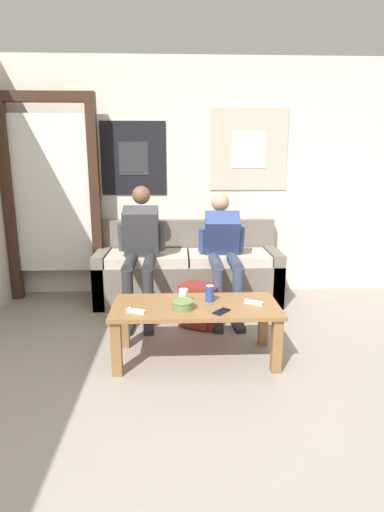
{
  "coord_description": "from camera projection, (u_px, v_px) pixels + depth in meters",
  "views": [
    {
      "loc": [
        -0.13,
        -1.82,
        1.46
      ],
      "look_at": [
        0.0,
        1.47,
        0.69
      ],
      "focal_mm": 28.0,
      "sensor_mm": 36.0,
      "label": 1
    }
  ],
  "objects": [
    {
      "name": "backpack",
      "position": [
        200.0,
        306.0,
        3.63
      ],
      "size": [
        0.41,
        0.36,
        0.39
      ],
      "color": "maroon",
      "rests_on": "ground_plane"
    },
    {
      "name": "wall_back",
      "position": [
        188.0,
        180.0,
        4.42
      ],
      "size": [
        10.0,
        0.07,
        2.55
      ],
      "color": "silver",
      "rests_on": "ground_plane"
    },
    {
      "name": "drink_can_blue",
      "position": [
        210.0,
        293.0,
        3.02
      ],
      "size": [
        0.07,
        0.07,
        0.12
      ],
      "color": "#28479E",
      "rests_on": "coffee_table"
    },
    {
      "name": "pillar_candle",
      "position": [
        183.0,
        296.0,
        3.0
      ],
      "size": [
        0.07,
        0.07,
        0.12
      ],
      "color": "silver",
      "rests_on": "coffee_table"
    },
    {
      "name": "cell_phone",
      "position": [
        222.0,
        311.0,
        2.81
      ],
      "size": [
        0.14,
        0.15,
        0.01
      ],
      "color": "black",
      "rests_on": "coffee_table"
    },
    {
      "name": "person_seated_teen",
      "position": [
        223.0,
        247.0,
        3.93
      ],
      "size": [
        0.47,
        1.02,
        1.16
      ],
      "color": "#384256",
      "rests_on": "ground_plane"
    },
    {
      "name": "ground_plane",
      "position": [
        203.0,
        446.0,
        2.11
      ],
      "size": [
        18.0,
        18.0,
        0.0
      ],
      "primitive_type": "plane",
      "color": "gray"
    },
    {
      "name": "door_frame",
      "position": [
        52.0,
        188.0,
        4.17
      ],
      "size": [
        1.0,
        0.1,
        2.15
      ],
      "color": "#382319",
      "rests_on": "ground_plane"
    },
    {
      "name": "couch",
      "position": [
        188.0,
        273.0,
        4.31
      ],
      "size": [
        1.93,
        0.69,
        0.84
      ],
      "color": "#70665B",
      "rests_on": "ground_plane"
    },
    {
      "name": "game_controller_near_left",
      "position": [
        254.0,
        302.0,
        2.97
      ],
      "size": [
        0.14,
        0.11,
        0.03
      ],
      "color": "white",
      "rests_on": "coffee_table"
    },
    {
      "name": "person_seated_adult",
      "position": [
        141.0,
        246.0,
        3.86
      ],
      "size": [
        0.47,
        0.92,
        1.24
      ],
      "color": "#2D2D33",
      "rests_on": "ground_plane"
    },
    {
      "name": "game_controller_near_right",
      "position": [
        136.0,
        311.0,
        2.8
      ],
      "size": [
        0.14,
        0.09,
        0.03
      ],
      "color": "white",
      "rests_on": "coffee_table"
    },
    {
      "name": "coffee_table",
      "position": [
        196.0,
        314.0,
        2.98
      ],
      "size": [
        1.24,
        0.55,
        0.43
      ],
      "color": "olive",
      "rests_on": "ground_plane"
    },
    {
      "name": "ceramic_bowl",
      "position": [
        183.0,
        304.0,
        2.87
      ],
      "size": [
        0.16,
        0.16,
        0.07
      ],
      "color": "#607F47",
      "rests_on": "coffee_table"
    }
  ]
}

